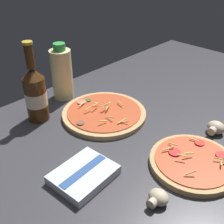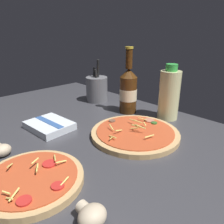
% 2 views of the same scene
% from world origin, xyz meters
% --- Properties ---
extents(counter_slab, '(1.60, 0.90, 0.03)m').
position_xyz_m(counter_slab, '(0.00, 0.00, 0.01)').
color(counter_slab, '#38383D').
rests_on(counter_slab, ground).
extents(pizza_near, '(0.23, 0.23, 0.04)m').
position_xyz_m(pizza_near, '(-0.06, -0.19, 0.03)').
color(pizza_near, tan).
rests_on(pizza_near, counter_slab).
extents(pizza_far, '(0.28, 0.28, 0.04)m').
position_xyz_m(pizza_far, '(-0.05, 0.15, 0.03)').
color(pizza_far, tan).
rests_on(pizza_far, counter_slab).
extents(beer_bottle, '(0.07, 0.07, 0.26)m').
position_xyz_m(beer_bottle, '(-0.21, 0.29, 0.12)').
color(beer_bottle, '#47280F').
rests_on(beer_bottle, counter_slab).
extents(oil_bottle, '(0.08, 0.08, 0.21)m').
position_xyz_m(oil_bottle, '(-0.06, 0.35, 0.12)').
color(oil_bottle, beige).
rests_on(oil_bottle, counter_slab).
extents(mushroom_left, '(0.06, 0.05, 0.04)m').
position_xyz_m(mushroom_left, '(0.11, -0.16, 0.04)').
color(mushroom_left, beige).
rests_on(mushroom_left, counter_slab).
extents(mushroom_right, '(0.05, 0.05, 0.03)m').
position_xyz_m(mushroom_right, '(-0.23, -0.20, 0.04)').
color(mushroom_right, beige).
rests_on(mushroom_right, counter_slab).
extents(utensil_crock, '(0.10, 0.10, 0.19)m').
position_xyz_m(utensil_crock, '(-0.42, 0.30, 0.08)').
color(utensil_crock, slate).
rests_on(utensil_crock, counter_slab).
extents(dish_towel, '(0.16, 0.13, 0.03)m').
position_xyz_m(dish_towel, '(-0.29, -0.02, 0.04)').
color(dish_towel, silver).
rests_on(dish_towel, counter_slab).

